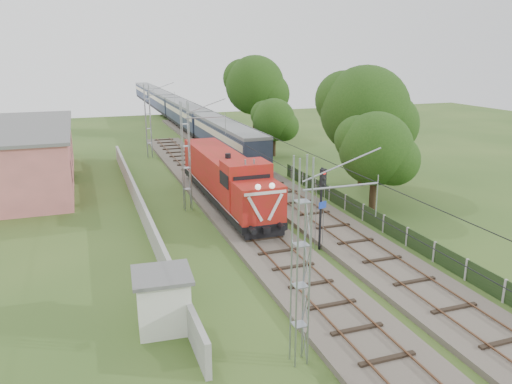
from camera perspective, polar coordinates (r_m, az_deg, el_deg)
name	(u,v)px	position (r m, az deg, el deg)	size (l,w,h in m)	color
ground	(288,268)	(27.62, 3.71, -8.63)	(140.00, 140.00, 0.00)	#2C491B
track_main	(248,224)	(33.62, -0.97, -3.68)	(4.20, 70.00, 0.45)	#6B6054
track_side	(254,174)	(46.96, -0.24, 2.03)	(4.20, 80.00, 0.45)	#6B6054
catenary	(187,156)	(36.51, -7.92, 4.06)	(3.31, 70.00, 8.00)	gray
boundary_wall	(140,205)	(36.81, -13.14, -1.42)	(0.25, 40.00, 1.50)	#9E9E99
station_building	(23,155)	(48.11, -25.12, 3.83)	(8.40, 20.40, 5.22)	#DB7676
fence	(384,224)	(33.48, 14.39, -3.52)	(0.12, 32.00, 1.20)	black
locomotive	(227,178)	(37.53, -3.39, 1.65)	(2.97, 16.96, 4.31)	black
coach_rake	(174,107)	(85.55, -9.41, 9.61)	(2.82, 84.04, 3.26)	black
signal_post	(322,194)	(28.98, 7.55, -0.28)	(0.54, 0.43, 5.01)	black
relay_hut	(163,300)	(21.91, -10.58, -12.06)	(2.61, 2.61, 2.52)	silver
tree_a	(377,150)	(37.18, 13.62, 4.74)	(5.61, 5.34, 7.27)	#382217
tree_b	(366,112)	(43.66, 12.46, 8.95)	(7.96, 7.58, 10.32)	#382217
tree_c	(274,120)	(55.53, 2.11, 8.19)	(4.95, 4.72, 6.42)	#382217
tree_d	(256,86)	(69.00, -0.03, 12.03)	(8.38, 7.98, 10.86)	#382217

